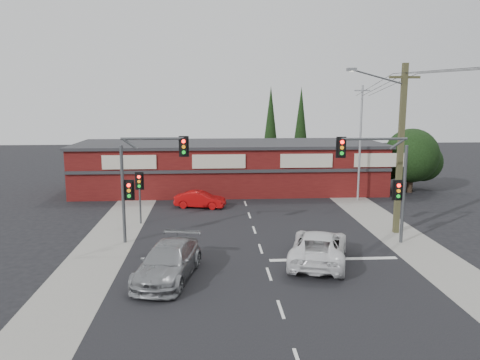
{
  "coord_description": "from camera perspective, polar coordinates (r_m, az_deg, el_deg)",
  "views": [
    {
      "loc": [
        -2.61,
        -23.68,
        8.0
      ],
      "look_at": [
        -0.95,
        3.0,
        3.33
      ],
      "focal_mm": 35.0,
      "sensor_mm": 36.0,
      "label": 1
    }
  ],
  "objects": [
    {
      "name": "stop_line",
      "position": [
        24.35,
        11.33,
        -9.43
      ],
      "size": [
        6.5,
        0.35,
        0.01
      ],
      "primitive_type": "cube",
      "color": "silver",
      "rests_on": "ground"
    },
    {
      "name": "steel_pole",
      "position": [
        37.67,
        14.44,
        4.57
      ],
      "size": [
        1.2,
        0.16,
        9.0
      ],
      "color": "gray",
      "rests_on": "ground"
    },
    {
      "name": "utility_pole",
      "position": [
        28.96,
        18.77,
        4.22
      ],
      "size": [
        4.38,
        0.59,
        10.0
      ],
      "color": "#4D4A2B",
      "rests_on": "ground"
    },
    {
      "name": "lane_dashes",
      "position": [
        25.47,
        2.52,
        -8.37
      ],
      "size": [
        0.12,
        38.33,
        0.01
      ],
      "color": "silver",
      "rests_on": "ground"
    },
    {
      "name": "conifer_near",
      "position": [
        48.14,
        3.75,
        6.88
      ],
      "size": [
        1.8,
        1.8,
        9.25
      ],
      "color": "#2D2116",
      "rests_on": "ground"
    },
    {
      "name": "white_suv",
      "position": [
        23.63,
        9.58,
        -8.01
      ],
      "size": [
        4.1,
        6.15,
        1.57
      ],
      "primitive_type": "imported",
      "rotation": [
        0.0,
        0.0,
        2.85
      ],
      "color": "white",
      "rests_on": "ground"
    },
    {
      "name": "shop_building",
      "position": [
        41.12,
        -1.28,
        1.7
      ],
      "size": [
        27.3,
        8.4,
        4.22
      ],
      "color": "#4F100F",
      "rests_on": "ground"
    },
    {
      "name": "verge_left",
      "position": [
        30.35,
        -14.7,
        -5.69
      ],
      "size": [
        3.0,
        70.0,
        0.02
      ],
      "primitive_type": "cube",
      "color": "gray",
      "rests_on": "ground"
    },
    {
      "name": "ground",
      "position": [
        25.13,
        2.61,
        -8.66
      ],
      "size": [
        120.0,
        120.0,
        0.0
      ],
      "primitive_type": "plane",
      "color": "black",
      "rests_on": "ground"
    },
    {
      "name": "traffic_mast_right",
      "position": [
        26.75,
        17.22,
        0.75
      ],
      "size": [
        3.96,
        0.27,
        5.97
      ],
      "color": "#47494C",
      "rests_on": "ground"
    },
    {
      "name": "traffic_mast_left",
      "position": [
        26.28,
        -11.87,
        0.79
      ],
      "size": [
        3.77,
        0.27,
        5.97
      ],
      "color": "#47494C",
      "rests_on": "ground"
    },
    {
      "name": "silver_suv",
      "position": [
        21.5,
        -8.74,
        -9.83
      ],
      "size": [
        3.23,
        5.71,
        1.56
      ],
      "primitive_type": "imported",
      "rotation": [
        0.0,
        0.0,
        -0.2
      ],
      "color": "gray",
      "rests_on": "ground"
    },
    {
      "name": "red_sedan",
      "position": [
        34.81,
        -4.9,
        -2.38
      ],
      "size": [
        3.91,
        2.12,
        1.22
      ],
      "primitive_type": "imported",
      "rotation": [
        0.0,
        0.0,
        1.34
      ],
      "color": "#B60B0B",
      "rests_on": "ground"
    },
    {
      "name": "conifer_far",
      "position": [
        50.67,
        7.42,
        6.97
      ],
      "size": [
        1.8,
        1.8,
        9.25
      ],
      "color": "#2D2116",
      "rests_on": "ground"
    },
    {
      "name": "power_lines",
      "position": [
        23.96,
        24.52,
        11.53
      ],
      "size": [
        2.01,
        29.0,
        1.22
      ],
      "color": "black",
      "rests_on": "ground"
    },
    {
      "name": "tree_cluster",
      "position": [
        43.08,
        20.16,
        2.5
      ],
      "size": [
        5.9,
        5.1,
        5.5
      ],
      "color": "#2D2116",
      "rests_on": "ground"
    },
    {
      "name": "road_strip",
      "position": [
        29.89,
        1.58,
        -5.61
      ],
      "size": [
        14.0,
        70.0,
        0.01
      ],
      "primitive_type": "cube",
      "color": "black",
      "rests_on": "ground"
    },
    {
      "name": "pedestal_signal",
      "position": [
        30.56,
        -12.15,
        -0.86
      ],
      "size": [
        0.55,
        0.27,
        3.38
      ],
      "color": "#47494C",
      "rests_on": "ground"
    },
    {
      "name": "verge_right",
      "position": [
        31.78,
        17.09,
        -5.1
      ],
      "size": [
        3.0,
        70.0,
        0.02
      ],
      "primitive_type": "cube",
      "color": "gray",
      "rests_on": "ground"
    }
  ]
}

